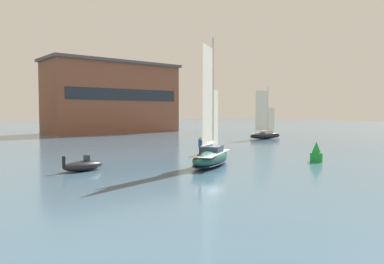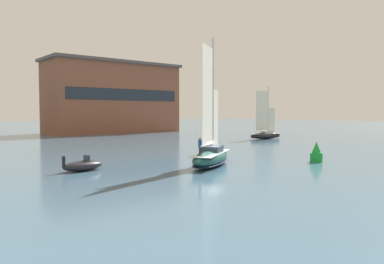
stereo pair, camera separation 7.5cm
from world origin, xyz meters
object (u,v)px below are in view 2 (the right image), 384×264
Objects in this scene: sailboat_moored_mid_channel at (266,134)px; motor_tender at (83,166)px; sailboat_main at (211,155)px; channel_buoy at (316,153)px.

sailboat_moored_mid_channel is 47.96m from motor_tender.
sailboat_main is 11.89m from channel_buoy.
sailboat_moored_mid_channel is at bearing 48.32° from channel_buoy.
sailboat_moored_mid_channel is at bearing 31.51° from sailboat_main.
channel_buoy is at bearing -131.68° from sailboat_moored_mid_channel.
motor_tender is 1.74× the size of channel_buoy.
motor_tender is at bearing 155.37° from channel_buoy.
channel_buoy is (10.66, -5.27, -0.09)m from sailboat_main.
sailboat_main is 3.17× the size of motor_tender.
sailboat_moored_mid_channel is 34.81m from channel_buoy.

